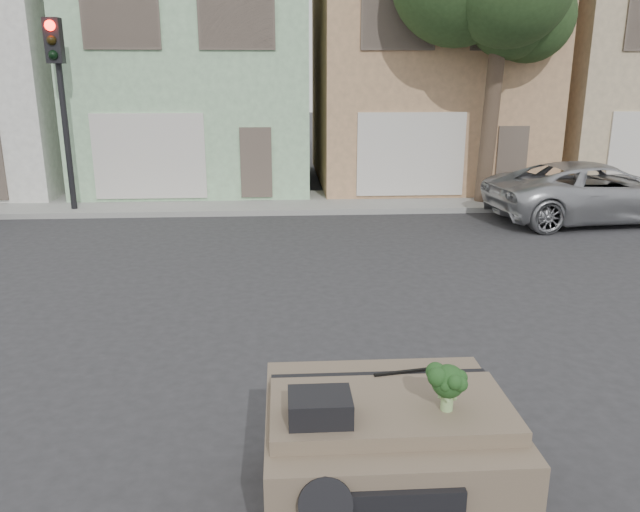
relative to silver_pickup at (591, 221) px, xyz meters
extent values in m
plane|color=#303033|center=(-7.24, -7.86, 0.00)|extent=(120.00, 120.00, 0.00)
cube|color=gray|center=(-7.24, 2.64, 0.07)|extent=(40.00, 3.00, 0.15)
cube|color=#9ECB9C|center=(-10.74, 6.64, 3.77)|extent=(7.20, 8.20, 7.55)
cube|color=tan|center=(-3.24, 6.64, 3.77)|extent=(7.20, 8.20, 7.55)
cube|color=tan|center=(4.26, 6.64, 3.77)|extent=(7.20, 8.20, 7.55)
imported|color=#A9ABAF|center=(0.00, 0.00, 0.00)|extent=(5.74, 3.08, 1.53)
cube|color=black|center=(-13.74, 1.64, 2.55)|extent=(0.40, 0.40, 5.10)
cube|color=#263F1D|center=(-2.24, 1.94, 4.25)|extent=(4.40, 4.00, 8.50)
cube|color=brown|center=(-7.24, -10.86, 0.56)|extent=(2.00, 1.80, 1.12)
cube|color=black|center=(-7.82, -11.21, 1.22)|extent=(0.48, 0.38, 0.20)
cube|color=black|center=(-6.96, -10.48, 1.13)|extent=(0.69, 0.15, 0.02)
cube|color=#193916|center=(-6.83, -11.13, 1.31)|extent=(0.44, 0.44, 0.39)
camera|label=1|loc=(-8.09, -15.41, 3.62)|focal=35.00mm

